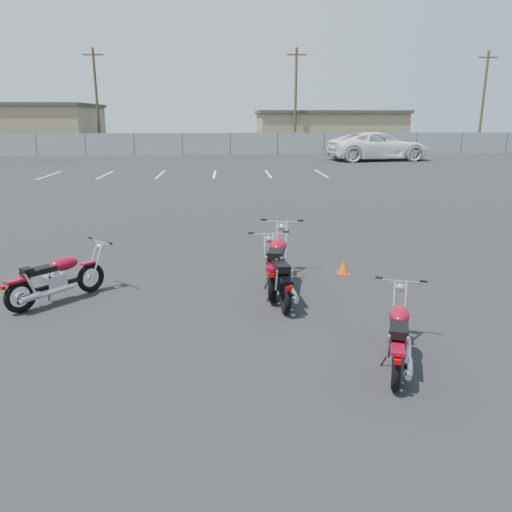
{
  "coord_description": "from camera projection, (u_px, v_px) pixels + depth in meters",
  "views": [
    {
      "loc": [
        -0.3,
        -8.03,
        3.06
      ],
      "look_at": [
        0.2,
        0.6,
        0.65
      ],
      "focal_mm": 35.0,
      "sensor_mm": 36.0,
      "label": 1
    }
  ],
  "objects": [
    {
      "name": "training_cone_near",
      "position": [
        344.0,
        267.0,
        10.09
      ],
      "size": [
        0.25,
        0.25,
        0.29
      ],
      "color": "#E84A0C",
      "rests_on": "ground"
    },
    {
      "name": "white_van",
      "position": [
        379.0,
        138.0,
        36.29
      ],
      "size": [
        4.55,
        8.81,
        3.2
      ],
      "primitive_type": "imported",
      "rotation": [
        0.0,
        0.0,
        1.72
      ],
      "color": "white",
      "rests_on": "ground"
    },
    {
      "name": "parking_line_stripes",
      "position": [
        187.0,
        174.0,
        27.66
      ],
      "size": [
        15.12,
        4.0,
        0.01
      ],
      "color": "silver",
      "rests_on": "ground"
    },
    {
      "name": "chainlink_fence",
      "position": [
        230.0,
        144.0,
        41.98
      ],
      "size": [
        80.06,
        0.06,
        1.8
      ],
      "color": "slate",
      "rests_on": "ground"
    },
    {
      "name": "utility_pole_c",
      "position": [
        296.0,
        99.0,
        45.14
      ],
      "size": [
        1.8,
        0.24,
        9.0
      ],
      "color": "#42311E",
      "rests_on": "ground"
    },
    {
      "name": "ground",
      "position": [
        246.0,
        302.0,
        8.56
      ],
      "size": [
        120.0,
        120.0,
        0.0
      ],
      "primitive_type": "plane",
      "color": "black",
      "rests_on": "ground"
    },
    {
      "name": "utility_pole_b",
      "position": [
        97.0,
        99.0,
        45.11
      ],
      "size": [
        1.8,
        0.24,
        9.0
      ],
      "color": "#42311E",
      "rests_on": "ground"
    },
    {
      "name": "utility_pole_d",
      "position": [
        483.0,
        99.0,
        47.1
      ],
      "size": [
        1.8,
        0.24,
        9.0
      ],
      "color": "#42311E",
      "rests_on": "ground"
    },
    {
      "name": "tan_building_east",
      "position": [
        327.0,
        129.0,
        50.93
      ],
      "size": [
        14.4,
        9.4,
        3.7
      ],
      "color": "#8D7F5B",
      "rests_on": "ground"
    },
    {
      "name": "motorcycle_front_red",
      "position": [
        56.0,
        278.0,
        8.47
      ],
      "size": [
        1.55,
        1.63,
        0.93
      ],
      "color": "black",
      "rests_on": "ground"
    },
    {
      "name": "motorcycle_third_red",
      "position": [
        278.0,
        262.0,
        9.15
      ],
      "size": [
        0.9,
        2.21,
        1.09
      ],
      "color": "black",
      "rests_on": "ground"
    },
    {
      "name": "motorcycle_rear_red",
      "position": [
        398.0,
        336.0,
        6.28
      ],
      "size": [
        0.97,
        1.8,
        0.89
      ],
      "color": "black",
      "rests_on": "ground"
    },
    {
      "name": "motorcycle_second_black",
      "position": [
        278.0,
        274.0,
        8.59
      ],
      "size": [
        0.78,
        2.03,
        0.99
      ],
      "color": "black",
      "rests_on": "ground"
    }
  ]
}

